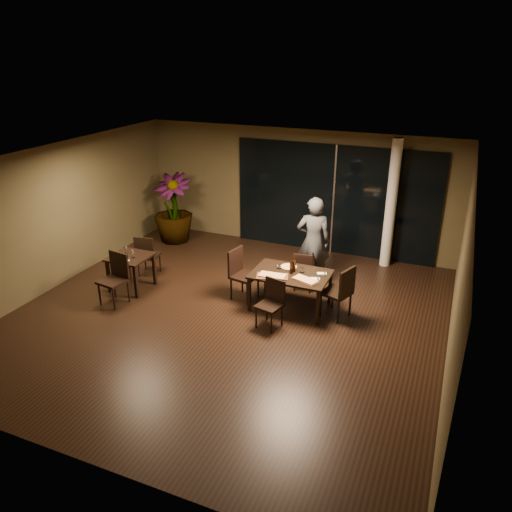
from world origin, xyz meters
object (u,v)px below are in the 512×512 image
Objects in this scene: side_table at (131,262)px; potted_plant at (173,208)px; bottle_c at (294,264)px; chair_side_near at (116,276)px; bottle_b at (291,267)px; chair_main_left at (241,271)px; bottle_a at (291,265)px; chair_side_far at (147,254)px; chair_main_near at (272,301)px; chair_main_far at (304,270)px; chair_main_right at (341,290)px; main_table at (291,277)px; diner at (313,241)px.

potted_plant is (-0.64, 2.78, 0.28)m from side_table.
potted_plant is 5.69× the size of bottle_c.
bottle_b is at bearing 27.46° from chair_side_near.
bottle_b reaches higher than side_table.
chair_main_left reaches higher than bottle_a.
chair_side_near is 3.52m from bottle_b.
chair_side_far is at bearing 177.33° from bottle_b.
chair_main_near is 0.51× the size of potted_plant.
chair_main_far is 0.49× the size of potted_plant.
chair_side_far is (-4.46, 0.18, -0.05)m from chair_main_right.
chair_side_near is at bearing -160.19° from bottle_a.
side_table is at bearing -171.65° from bottle_b.
chair_main_far is at bearing 88.86° from main_table.
diner is (-0.93, 1.25, 0.39)m from chair_main_right.
chair_side_far is 2.23m from potted_plant.
potted_plant is (-4.06, 1.48, 0.41)m from chair_main_far.
main_table is 0.25m from bottle_c.
chair_side_near is 3.32× the size of bottle_c.
chair_main_left is 0.59× the size of potted_plant.
chair_main_right reaches higher than main_table.
chair_side_near is at bearing -82.11° from side_table.
bottle_b reaches higher than chair_main_far.
chair_main_near reaches higher than side_table.
chair_main_near is 2.06m from diner.
chair_main_far is 0.91× the size of chair_side_far.
side_table is 0.76× the size of chair_side_near.
chair_main_right reaches higher than side_table.
bottle_a is (3.30, 1.19, 0.30)m from chair_side_near.
chair_main_far is at bearing 179.85° from chair_side_far.
chair_main_far is at bearing 99.52° from chair_main_near.
chair_side_near is (-4.32, -1.11, -0.01)m from chair_main_right.
chair_main_left is 2.51m from chair_side_near.
chair_main_left is 3.74m from potted_plant.
chair_main_near is at bearing 15.09° from chair_side_near.
chair_side_near reaches higher than side_table.
main_table and side_table have the same top height.
diner is (3.39, 2.36, 0.39)m from chair_side_near.
bottle_a is at bearing 114.09° from bottle_b.
diner is 7.13× the size of bottle_a.
chair_main_near is (-0.10, -0.77, -0.17)m from main_table.
bottle_a is at bearing 28.53° from chair_side_near.
chair_main_near is 3.48m from chair_side_far.
potted_plant is 4.61m from bottle_c.
chair_main_far is at bearing 87.48° from bottle_a.
potted_plant reaches higher than chair_main_left.
chair_main_far is 1.58m from chair_main_near.
diner is at bearing 98.71° from chair_main_near.
chair_side_far is (-3.47, -0.64, 0.05)m from chair_main_far.
chair_main_far is 1.29m from chair_main_right.
chair_main_near is 0.86× the size of chair_main_left.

